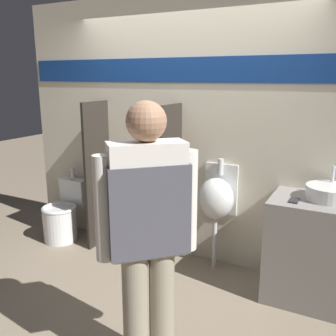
% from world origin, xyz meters
% --- Properties ---
extents(ground_plane, '(16.00, 16.00, 0.00)m').
position_xyz_m(ground_plane, '(0.00, 0.00, 0.00)').
color(ground_plane, gray).
extents(display_wall, '(4.02, 0.07, 2.70)m').
position_xyz_m(display_wall, '(0.00, 0.60, 1.36)').
color(display_wall, beige).
rests_on(display_wall, ground_plane).
extents(sink_counter, '(1.00, 0.57, 0.90)m').
position_xyz_m(sink_counter, '(1.46, 0.29, 0.45)').
color(sink_counter, gray).
rests_on(sink_counter, ground_plane).
extents(sink_basin, '(0.38, 0.38, 0.26)m').
position_xyz_m(sink_basin, '(1.41, 0.34, 0.96)').
color(sink_basin, silver).
rests_on(sink_basin, sink_counter).
extents(cell_phone, '(0.07, 0.14, 0.01)m').
position_xyz_m(cell_phone, '(1.16, 0.17, 0.91)').
color(cell_phone, '#232328').
rests_on(cell_phone, sink_counter).
extents(divider_near_counter, '(0.03, 0.43, 1.63)m').
position_xyz_m(divider_near_counter, '(-0.99, 0.35, 0.82)').
color(divider_near_counter, '#28231E').
rests_on(divider_near_counter, ground_plane).
extents(divider_mid, '(0.03, 0.43, 1.63)m').
position_xyz_m(divider_mid, '(-0.06, 0.35, 0.82)').
color(divider_mid, '#28231E').
rests_on(divider_mid, ground_plane).
extents(urinal_near_counter, '(0.35, 0.30, 1.11)m').
position_xyz_m(urinal_near_counter, '(-0.52, 0.43, 0.73)').
color(urinal_near_counter, silver).
rests_on(urinal_near_counter, ground_plane).
extents(urinal_far, '(0.35, 0.30, 1.11)m').
position_xyz_m(urinal_far, '(0.40, 0.43, 0.73)').
color(urinal_far, silver).
rests_on(urinal_far, ground_plane).
extents(toilet, '(0.40, 0.57, 0.83)m').
position_xyz_m(toilet, '(-1.45, 0.25, 0.28)').
color(toilet, silver).
rests_on(toilet, ground_plane).
extents(person_in_vest, '(0.49, 0.49, 1.77)m').
position_xyz_m(person_in_vest, '(0.52, -1.08, 1.02)').
color(person_in_vest, gray).
rests_on(person_in_vest, ground_plane).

